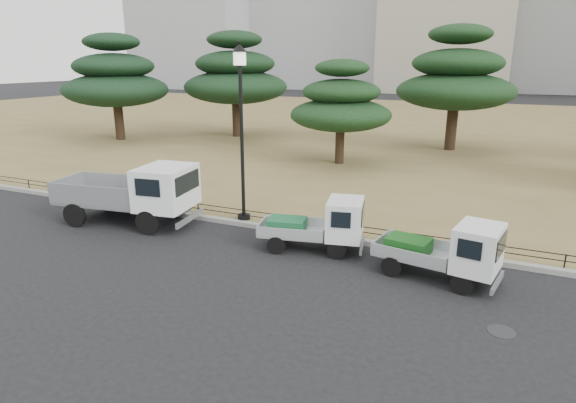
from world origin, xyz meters
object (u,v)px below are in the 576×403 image
at_px(truck_kei_front, 320,225).
at_px(street_lamp, 241,105).
at_px(truck_kei_rear, 446,250).
at_px(truck_large, 133,191).
at_px(tarp_pile, 139,193).

distance_m(truck_kei_front, street_lamp, 4.97).
relative_size(truck_kei_rear, street_lamp, 0.56).
distance_m(truck_large, street_lamp, 4.92).
bearing_deg(tarp_pile, truck_large, -54.02).
height_order(truck_large, truck_kei_front, truck_large).
relative_size(truck_large, tarp_pile, 2.75).
xyz_separation_m(truck_large, truck_kei_front, (6.92, 0.32, -0.38)).
relative_size(truck_kei_front, street_lamp, 0.55).
relative_size(truck_large, street_lamp, 0.86).
bearing_deg(street_lamp, truck_large, -155.24).
distance_m(truck_large, truck_kei_rear, 10.71).
xyz_separation_m(truck_kei_front, street_lamp, (-3.38, 1.31, 3.39)).
height_order(truck_kei_rear, street_lamp, street_lamp).
bearing_deg(truck_large, street_lamp, 16.87).
xyz_separation_m(truck_kei_front, tarp_pile, (-8.02, 1.20, -0.21)).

